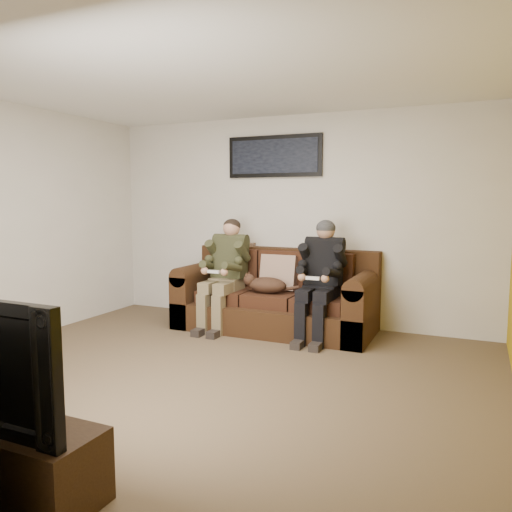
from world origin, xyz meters
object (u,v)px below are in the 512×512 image
at_px(sofa, 277,299).
at_px(framed_poster, 274,156).
at_px(cat, 266,285).
at_px(person_left, 225,266).
at_px(person_right, 321,272).

height_order(sofa, framed_poster, framed_poster).
xyz_separation_m(sofa, cat, (-0.06, -0.21, 0.21)).
distance_m(sofa, person_left, 0.74).
bearing_deg(framed_poster, person_right, -35.81).
bearing_deg(framed_poster, cat, -76.92).
xyz_separation_m(sofa, person_right, (0.60, -0.20, 0.39)).
bearing_deg(person_right, person_left, -179.98).
distance_m(cat, framed_poster, 1.65).
distance_m(person_left, person_right, 1.20).
xyz_separation_m(cat, framed_poster, (-0.14, 0.60, 1.53)).
bearing_deg(framed_poster, person_left, -124.75).
bearing_deg(sofa, cat, -106.07).
height_order(sofa, person_right, person_right).
xyz_separation_m(person_right, framed_poster, (-0.80, 0.58, 1.35)).
xyz_separation_m(person_left, person_right, (1.20, 0.00, 0.00)).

